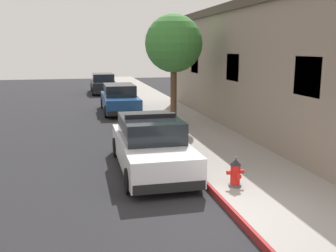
{
  "coord_description": "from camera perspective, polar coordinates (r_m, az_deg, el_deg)",
  "views": [
    {
      "loc": [
        -3.11,
        -7.17,
        3.54
      ],
      "look_at": [
        -0.31,
        5.09,
        1.0
      ],
      "focal_mm": 41.11,
      "sensor_mm": 36.0,
      "label": 1
    }
  ],
  "objects": [
    {
      "name": "sidewalk_pavement",
      "position": [
        18.12,
        2.17,
        0.42
      ],
      "size": [
        3.03,
        60.0,
        0.17
      ],
      "primitive_type": "cube",
      "color": "gray",
      "rests_on": "ground"
    },
    {
      "name": "parked_car_dark_far",
      "position": [
        31.71,
        -9.59,
        6.2
      ],
      "size": [
        1.94,
        4.84,
        1.56
      ],
      "color": "black",
      "rests_on": "ground"
    },
    {
      "name": "curb_painted_edge",
      "position": [
        17.78,
        -2.68,
        0.2
      ],
      "size": [
        0.08,
        60.0,
        0.17
      ],
      "primitive_type": "cube",
      "color": "maroon",
      "rests_on": "ground"
    },
    {
      "name": "police_cruiser",
      "position": [
        11.32,
        -2.55,
        -2.89
      ],
      "size": [
        1.94,
        4.84,
        1.68
      ],
      "color": "white",
      "rests_on": "ground"
    },
    {
      "name": "street_tree",
      "position": [
        17.19,
        0.85,
        12.06
      ],
      "size": [
        2.53,
        2.53,
        4.86
      ],
      "color": "brown",
      "rests_on": "sidewalk_pavement"
    },
    {
      "name": "parked_car_silver_ahead",
      "position": [
        21.93,
        -7.18,
        4.0
      ],
      "size": [
        1.94,
        4.84,
        1.56
      ],
      "color": "navy",
      "rests_on": "ground"
    },
    {
      "name": "storefront_building",
      "position": [
        17.57,
        18.71,
        8.14
      ],
      "size": [
        6.24,
        19.51,
        5.41
      ],
      "color": "gray",
      "rests_on": "ground"
    },
    {
      "name": "fire_hydrant",
      "position": [
        9.72,
        9.96,
        -6.87
      ],
      "size": [
        0.44,
        0.4,
        0.76
      ],
      "color": "#4C4C51",
      "rests_on": "sidewalk_pavement"
    },
    {
      "name": "ground_plane",
      "position": [
        17.61,
        -17.06,
        -1.02
      ],
      "size": [
        30.07,
        60.0,
        0.2
      ],
      "primitive_type": "cube",
      "color": "#232326"
    }
  ]
}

